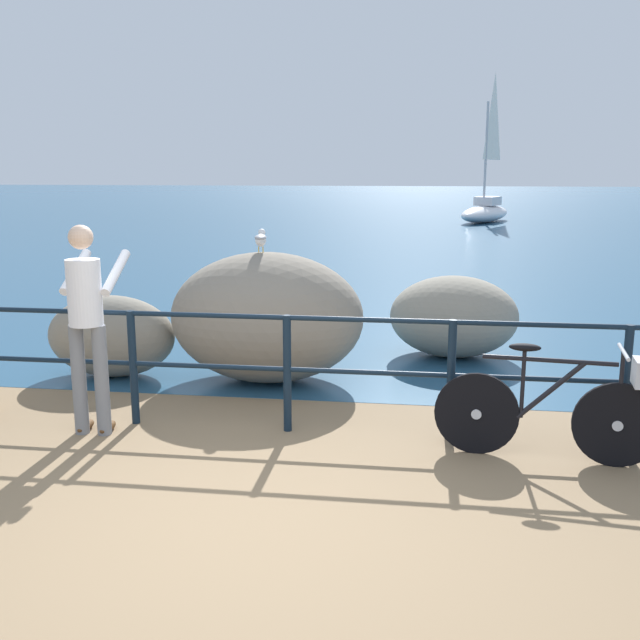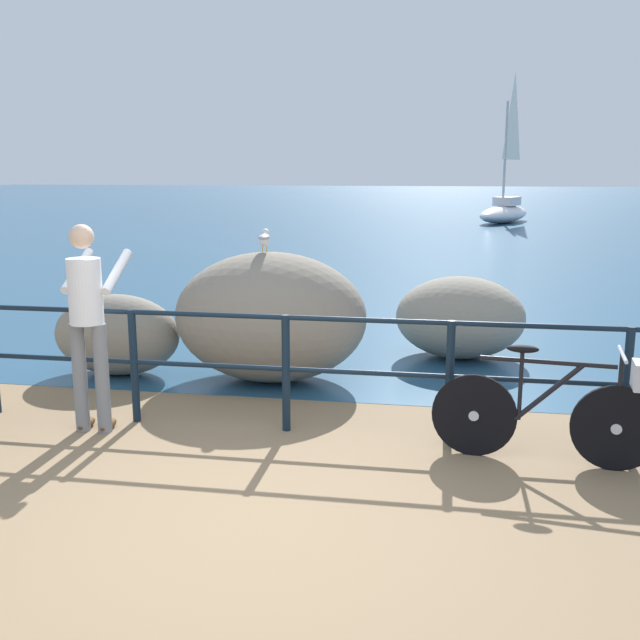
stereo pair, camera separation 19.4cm
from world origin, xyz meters
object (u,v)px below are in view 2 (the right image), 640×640
(sailboat, at_px, (505,206))
(breakwater_boulder_main, at_px, (270,317))
(bicycle, at_px, (565,406))
(breakwater_boulder_right, at_px, (460,317))
(person_at_railing, at_px, (88,318))
(seagull, at_px, (264,239))
(breakwater_boulder_left, at_px, (117,335))

(sailboat, bearing_deg, breakwater_boulder_main, 13.77)
(bicycle, relative_size, breakwater_boulder_right, 1.11)
(person_at_railing, bearing_deg, seagull, -32.73)
(bicycle, bearing_deg, sailboat, 93.41)
(breakwater_boulder_left, relative_size, seagull, 4.12)
(bicycle, xyz_separation_m, sailboat, (1.49, 26.06, 0.24))
(breakwater_boulder_left, distance_m, seagull, 1.98)
(breakwater_boulder_main, bearing_deg, sailboat, 80.11)
(bicycle, xyz_separation_m, breakwater_boulder_main, (-2.73, 1.85, 0.22))
(breakwater_boulder_right, bearing_deg, seagull, -147.04)
(person_at_railing, height_order, breakwater_boulder_left, person_at_railing)
(person_at_railing, relative_size, seagull, 5.22)
(breakwater_boulder_left, relative_size, breakwater_boulder_right, 0.92)
(breakwater_boulder_main, bearing_deg, bicycle, -34.08)
(bicycle, distance_m, person_at_railing, 3.91)
(person_at_railing, bearing_deg, breakwater_boulder_main, -33.73)
(bicycle, bearing_deg, breakwater_boulder_left, 164.86)
(person_at_railing, xyz_separation_m, seagull, (1.09, 1.75, 0.52))
(bicycle, bearing_deg, breakwater_boulder_right, 109.61)
(bicycle, distance_m, sailboat, 26.10)
(person_at_railing, relative_size, breakwater_boulder_left, 1.27)
(breakwater_boulder_right, xyz_separation_m, seagull, (-2.05, -1.33, 1.03))
(breakwater_boulder_main, bearing_deg, seagull, -169.09)
(breakwater_boulder_left, distance_m, sailboat, 25.00)
(breakwater_boulder_left, bearing_deg, breakwater_boulder_main, 2.28)
(bicycle, height_order, breakwater_boulder_main, breakwater_boulder_main)
(bicycle, height_order, sailboat, sailboat)
(breakwater_boulder_right, distance_m, sailboat, 23.00)
(seagull, bearing_deg, person_at_railing, 141.19)
(person_at_railing, xyz_separation_m, breakwater_boulder_left, (-0.57, 1.69, -0.55))
(bicycle, bearing_deg, breakwater_boulder_main, 152.61)
(breakwater_boulder_main, xyz_separation_m, breakwater_boulder_right, (2.00, 1.32, -0.20))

